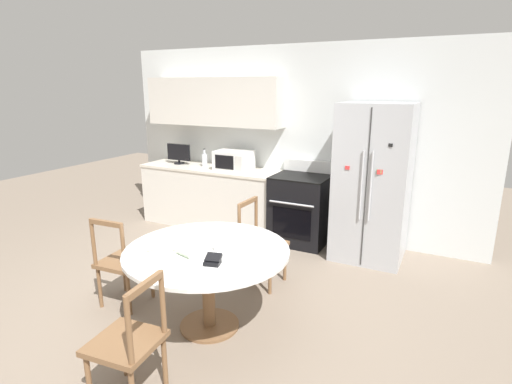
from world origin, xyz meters
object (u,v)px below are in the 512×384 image
at_px(countertop_tv, 179,153).
at_px(dining_chair_near, 129,343).
at_px(oven_range, 301,209).
at_px(microwave, 234,160).
at_px(dining_chair_far, 261,245).
at_px(counter_bottle, 205,160).
at_px(candle_glass, 219,247).
at_px(wallet, 213,260).
at_px(dining_chair_left, 122,262).
at_px(refrigerator, 373,183).

relative_size(countertop_tv, dining_chair_near, 0.43).
relative_size(oven_range, microwave, 2.14).
bearing_deg(dining_chair_far, counter_bottle, -126.80).
relative_size(oven_range, candle_glass, 14.02).
distance_m(oven_range, microwave, 1.18).
relative_size(candle_glass, wallet, 0.51).
bearing_deg(countertop_tv, microwave, -0.94).
height_order(dining_chair_far, candle_glass, dining_chair_far).
height_order(dining_chair_left, dining_chair_near, same).
height_order(oven_range, candle_glass, oven_range).
bearing_deg(dining_chair_far, dining_chair_left, -41.68).
bearing_deg(dining_chair_near, counter_bottle, 20.25).
height_order(microwave, counter_bottle, microwave).
bearing_deg(dining_chair_near, dining_chair_far, -6.52).
height_order(countertop_tv, counter_bottle, countertop_tv).
height_order(oven_range, countertop_tv, countertop_tv).
relative_size(oven_range, counter_bottle, 4.08).
height_order(refrigerator, countertop_tv, refrigerator).
relative_size(counter_bottle, dining_chair_far, 0.29).
bearing_deg(oven_range, candle_glass, -87.36).
bearing_deg(refrigerator, candle_glass, -110.75).
bearing_deg(microwave, wallet, -63.55).
bearing_deg(dining_chair_far, wallet, 11.02).
xyz_separation_m(refrigerator, counter_bottle, (-2.47, 0.11, 0.06)).
bearing_deg(refrigerator, dining_chair_left, -130.15).
relative_size(countertop_tv, dining_chair_far, 0.43).
xyz_separation_m(dining_chair_left, wallet, (1.14, -0.18, 0.33)).
distance_m(refrigerator, dining_chair_left, 2.95).
distance_m(oven_range, wallet, 2.48).
height_order(countertop_tv, dining_chair_left, countertop_tv).
distance_m(dining_chair_left, dining_chair_near, 1.31).
distance_m(countertop_tv, candle_glass, 3.11).
relative_size(counter_bottle, wallet, 1.73).
distance_m(refrigerator, countertop_tv, 2.94).
xyz_separation_m(counter_bottle, wallet, (1.75, -2.50, -0.24)).
xyz_separation_m(counter_bottle, dining_chair_far, (1.59, -1.34, -0.57)).
relative_size(dining_chair_far, dining_chair_near, 1.00).
distance_m(oven_range, candle_glass, 2.25).
distance_m(candle_glass, wallet, 0.25).
bearing_deg(oven_range, countertop_tv, 178.92).
xyz_separation_m(oven_range, microwave, (-1.04, 0.02, 0.57)).
relative_size(dining_chair_far, wallet, 5.91).
distance_m(microwave, dining_chair_far, 1.80).
height_order(refrigerator, dining_chair_far, refrigerator).
xyz_separation_m(microwave, candle_glass, (1.14, -2.25, -0.27)).
bearing_deg(microwave, countertop_tv, 179.06).
xyz_separation_m(microwave, countertop_tv, (-0.98, 0.02, 0.03)).
height_order(microwave, dining_chair_far, microwave).
distance_m(oven_range, dining_chair_near, 3.18).
bearing_deg(countertop_tv, wallet, -48.45).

